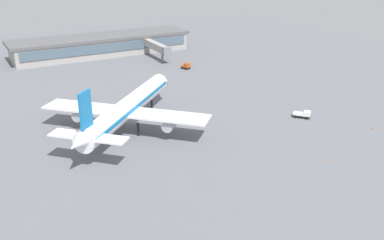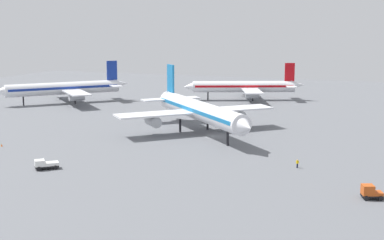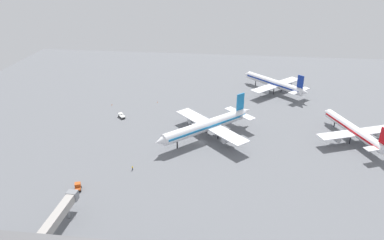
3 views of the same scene
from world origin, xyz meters
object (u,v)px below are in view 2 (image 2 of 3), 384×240
at_px(airplane_distant, 65,88).
at_px(ground_crew_worker, 297,164).
at_px(airplane_taxiing, 245,87).
at_px(airplane_at_gate, 199,110).
at_px(safety_cone_near_gate, 2,145).
at_px(baggage_tug, 370,192).
at_px(pushback_tractor, 45,164).

relative_size(airplane_distant, ground_crew_worker, 21.87).
bearing_deg(airplane_taxiing, ground_crew_worker, 89.41).
bearing_deg(airplane_at_gate, airplane_taxiing, 140.34).
bearing_deg(safety_cone_near_gate, airplane_distant, 20.82).
xyz_separation_m(baggage_tug, ground_crew_worker, (15.23, 14.18, -0.31)).
relative_size(airplane_taxiing, ground_crew_worker, 24.86).
distance_m(airplane_at_gate, safety_cone_near_gate, 47.61).
height_order(airplane_taxiing, airplane_distant, airplane_distant).
xyz_separation_m(airplane_taxiing, ground_crew_worker, (-87.80, -33.98, -3.95)).
bearing_deg(safety_cone_near_gate, ground_crew_worker, -86.23).
height_order(baggage_tug, safety_cone_near_gate, baggage_tug).
bearing_deg(airplane_at_gate, safety_cone_near_gate, -94.81).
distance_m(airplane_distant, pushback_tractor, 89.16).
bearing_deg(baggage_tug, ground_crew_worker, -66.83).
height_order(airplane_taxiing, safety_cone_near_gate, airplane_taxiing).
bearing_deg(ground_crew_worker, airplane_distant, -102.68).
height_order(pushback_tractor, safety_cone_near_gate, pushback_tractor).
height_order(airplane_distant, baggage_tug, airplane_distant).
relative_size(airplane_at_gate, pushback_tractor, 9.05).
bearing_deg(pushback_tractor, safety_cone_near_gate, -72.55).
xyz_separation_m(airplane_taxiing, baggage_tug, (-103.04, -48.16, -3.65)).
bearing_deg(airplane_distant, pushback_tractor, 74.69).
distance_m(airplane_taxiing, pushback_tractor, 106.19).
bearing_deg(safety_cone_near_gate, pushback_tractor, -122.59).
bearing_deg(airplane_taxiing, airplane_distant, 5.38).
height_order(airplane_at_gate, ground_crew_worker, airplane_at_gate).
relative_size(airplane_distant, baggage_tug, 10.00).
distance_m(airplane_taxiing, safety_cone_near_gate, 97.64).
bearing_deg(baggage_tug, pushback_tractor, -17.34).
xyz_separation_m(airplane_distant, pushback_tractor, (-76.81, -45.08, -4.13)).
distance_m(airplane_distant, ground_crew_worker, 107.80).
relative_size(pushback_tractor, ground_crew_worker, 2.75).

